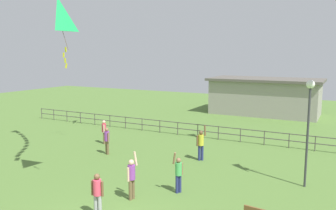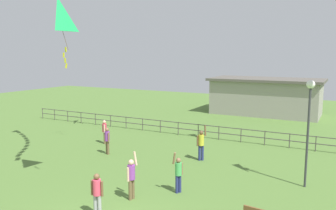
{
  "view_description": "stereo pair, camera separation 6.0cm",
  "coord_description": "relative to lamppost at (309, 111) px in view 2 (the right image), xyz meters",
  "views": [
    {
      "loc": [
        6.91,
        -8.32,
        5.86
      ],
      "look_at": [
        -0.23,
        5.19,
        3.61
      ],
      "focal_mm": 37.19,
      "sensor_mm": 36.0,
      "label": 1
    },
    {
      "loc": [
        6.96,
        -8.29,
        5.86
      ],
      "look_at": [
        -0.23,
        5.19,
        3.61
      ],
      "focal_mm": 37.19,
      "sensor_mm": 36.0,
      "label": 2
    }
  ],
  "objects": [
    {
      "name": "lamppost",
      "position": [
        0.0,
        0.0,
        0.0
      ],
      "size": [
        0.36,
        0.36,
        4.76
      ],
      "color": "#38383D",
      "rests_on": "ground_plane"
    },
    {
      "name": "person_0",
      "position": [
        -5.59,
        1.42,
        -2.43
      ],
      "size": [
        0.49,
        0.37,
        1.98
      ],
      "color": "navy",
      "rests_on": "ground_plane"
    },
    {
      "name": "person_2",
      "position": [
        -12.61,
        1.82,
        -2.53
      ],
      "size": [
        0.31,
        0.4,
        1.56
      ],
      "color": "brown",
      "rests_on": "ground_plane"
    },
    {
      "name": "person_3",
      "position": [
        -6.05,
        -4.74,
        -2.44
      ],
      "size": [
        0.33,
        0.51,
        1.96
      ],
      "color": "brown",
      "rests_on": "ground_plane"
    },
    {
      "name": "person_4",
      "position": [
        -6.29,
        -6.59,
        -2.5
      ],
      "size": [
        0.48,
        0.3,
        1.62
      ],
      "color": "#99999E",
      "rests_on": "ground_plane"
    },
    {
      "name": "person_5",
      "position": [
        -10.93,
        -0.05,
        -2.51
      ],
      "size": [
        0.44,
        0.29,
        1.59
      ],
      "color": "brown",
      "rests_on": "ground_plane"
    },
    {
      "name": "person_6",
      "position": [
        -4.68,
        -3.24,
        -2.53
      ],
      "size": [
        0.38,
        0.44,
        1.8
      ],
      "color": "navy",
      "rests_on": "ground_plane"
    },
    {
      "name": "kite_0",
      "position": [
        -9.22,
        -5.18,
        3.91
      ],
      "size": [
        0.9,
        0.91,
        2.84
      ],
      "color": "#1EB759"
    },
    {
      "name": "waterfront_railing",
      "position": [
        -5.67,
        6.37,
        -2.8
      ],
      "size": [
        36.02,
        0.06,
        0.95
      ],
      "color": "#4C4742",
      "rests_on": "ground_plane"
    },
    {
      "name": "pavilion_building",
      "position": [
        -5.85,
        18.37,
        -1.65
      ],
      "size": [
        10.56,
        5.4,
        3.52
      ],
      "color": "gray",
      "rests_on": "ground_plane"
    }
  ]
}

